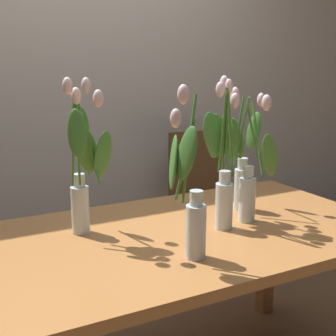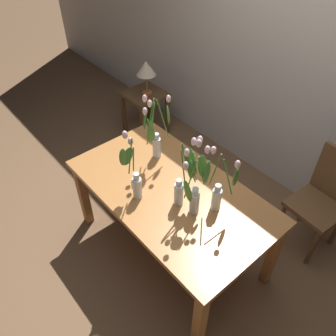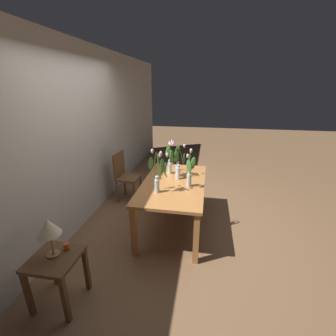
% 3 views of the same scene
% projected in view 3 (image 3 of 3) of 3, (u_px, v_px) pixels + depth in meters
% --- Properties ---
extents(ground_plane, '(18.00, 18.00, 0.00)m').
position_uv_depth(ground_plane, '(173.00, 225.00, 3.61)').
color(ground_plane, brown).
extents(room_wall_rear, '(9.00, 0.10, 2.70)m').
position_uv_depth(room_wall_rear, '(76.00, 138.00, 3.38)').
color(room_wall_rear, beige).
rests_on(room_wall_rear, ground).
extents(dining_table, '(1.60, 0.90, 0.74)m').
position_uv_depth(dining_table, '(174.00, 188.00, 3.38)').
color(dining_table, '#B7753D').
rests_on(dining_table, ground).
extents(tulip_vase_0, '(0.16, 0.23, 0.54)m').
position_uv_depth(tulip_vase_0, '(178.00, 165.00, 3.54)').
color(tulip_vase_0, silver).
rests_on(tulip_vase_0, dining_table).
extents(tulip_vase_1, '(0.15, 0.15, 0.57)m').
position_uv_depth(tulip_vase_1, '(189.00, 174.00, 3.14)').
color(tulip_vase_1, silver).
rests_on(tulip_vase_1, dining_table).
extents(tulip_vase_2, '(0.17, 0.27, 0.58)m').
position_uv_depth(tulip_vase_2, '(159.00, 175.00, 2.96)').
color(tulip_vase_2, silver).
rests_on(tulip_vase_2, dining_table).
extents(tulip_vase_3, '(0.22, 0.20, 0.53)m').
position_uv_depth(tulip_vase_3, '(170.00, 162.00, 3.63)').
color(tulip_vase_3, silver).
rests_on(tulip_vase_3, dining_table).
extents(tulip_vase_4, '(0.14, 0.18, 0.58)m').
position_uv_depth(tulip_vase_4, '(176.00, 163.00, 3.41)').
color(tulip_vase_4, silver).
rests_on(tulip_vase_4, dining_table).
extents(dining_chair, '(0.43, 0.43, 0.93)m').
position_uv_depth(dining_chair, '(124.00, 174.00, 4.27)').
color(dining_chair, brown).
rests_on(dining_chair, ground).
extents(side_table, '(0.44, 0.44, 0.55)m').
position_uv_depth(side_table, '(56.00, 267.00, 2.20)').
color(side_table, brown).
rests_on(side_table, ground).
extents(table_lamp, '(0.22, 0.22, 0.40)m').
position_uv_depth(table_lamp, '(48.00, 228.00, 2.09)').
color(table_lamp, olive).
rests_on(table_lamp, side_table).
extents(pillar_candle, '(0.06, 0.06, 0.07)m').
position_uv_depth(pillar_candle, '(67.00, 246.00, 2.25)').
color(pillar_candle, '#CC4C23').
rests_on(pillar_candle, side_table).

